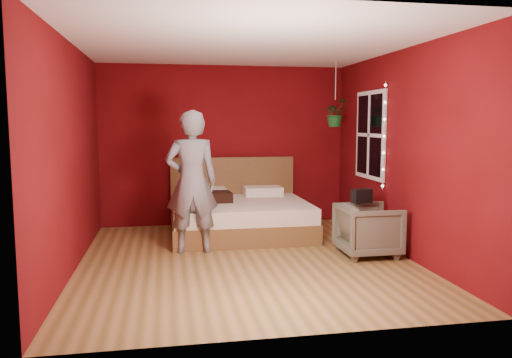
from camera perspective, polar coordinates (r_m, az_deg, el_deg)
name	(u,v)px	position (r m, az deg, el deg)	size (l,w,h in m)	color
floor	(246,260)	(6.23, -1.15, -9.20)	(4.50, 4.50, 0.00)	olive
room_walls	(246,123)	(6.00, -1.18, 6.43)	(4.04, 4.54, 2.62)	maroon
window	(370,135)	(7.42, 12.91, 4.91)	(0.05, 0.97, 1.27)	white
fairy_lights	(384,136)	(6.93, 14.42, 4.76)	(0.04, 0.04, 1.45)	silver
bed	(239,215)	(7.57, -1.92, -4.12)	(2.02, 1.72, 1.11)	brown
person	(192,182)	(6.48, -7.36, -0.35)	(0.67, 0.44, 1.84)	slate
armchair	(368,230)	(6.50, 12.70, -5.71)	(0.70, 0.72, 0.66)	#565644
handbag	(362,196)	(6.53, 11.98, -1.90)	(0.25, 0.13, 0.18)	black
throw_pillow	(217,197)	(7.46, -4.49, -2.03)	(0.41, 0.41, 0.15)	black
hanging_plant	(335,113)	(7.78, 9.03, 7.43)	(0.47, 0.44, 0.99)	silver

